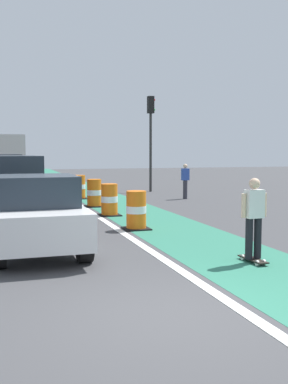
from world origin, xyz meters
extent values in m
plane|color=#424244|center=(0.00, 0.00, 0.00)|extent=(100.00, 100.00, 0.00)
cube|color=#2D755B|center=(2.40, 12.00, 0.00)|extent=(2.50, 80.00, 0.01)
cube|color=silver|center=(0.90, 12.00, 0.01)|extent=(0.20, 80.00, 0.01)
cube|color=black|center=(2.52, 2.33, 0.07)|extent=(0.26, 0.81, 0.02)
cylinder|color=silver|center=(2.43, 2.58, 0.06)|extent=(0.05, 0.11, 0.11)
cylinder|color=silver|center=(2.59, 2.59, 0.06)|extent=(0.05, 0.11, 0.11)
cylinder|color=silver|center=(2.46, 2.06, 0.06)|extent=(0.05, 0.11, 0.11)
cylinder|color=silver|center=(2.61, 2.07, 0.06)|extent=(0.05, 0.11, 0.11)
cylinder|color=black|center=(2.42, 2.32, 0.49)|extent=(0.15, 0.15, 0.82)
cylinder|color=black|center=(2.62, 2.33, 0.49)|extent=(0.15, 0.15, 0.82)
cube|color=white|center=(2.52, 2.33, 1.18)|extent=(0.37, 0.24, 0.56)
cylinder|color=beige|center=(2.28, 2.31, 1.15)|extent=(0.09, 0.09, 0.48)
cylinder|color=beige|center=(2.76, 2.34, 1.15)|extent=(0.09, 0.09, 0.48)
sphere|color=beige|center=(2.52, 2.33, 1.58)|extent=(0.22, 0.22, 0.22)
cube|color=silver|center=(-1.51, 4.61, 0.70)|extent=(1.87, 4.11, 0.72)
cube|color=#232D38|center=(-1.51, 4.36, 1.38)|extent=(1.63, 1.73, 0.64)
cylinder|color=black|center=(-0.70, 5.89, 0.34)|extent=(0.29, 0.68, 0.68)
cylinder|color=black|center=(-0.68, 3.35, 0.34)|extent=(0.29, 0.68, 0.68)
cube|color=black|center=(-1.67, 11.66, 0.79)|extent=(2.09, 4.69, 0.90)
cube|color=#232D38|center=(-1.67, 11.66, 1.64)|extent=(1.77, 2.94, 0.80)
cylinder|color=black|center=(-0.93, 13.13, 0.34)|extent=(0.32, 0.69, 0.68)
cylinder|color=black|center=(-0.77, 10.28, 0.34)|extent=(0.32, 0.69, 0.68)
cube|color=maroon|center=(-2.03, 18.09, 0.79)|extent=(1.96, 4.65, 0.90)
cube|color=#232D38|center=(-2.03, 18.09, 1.64)|extent=(1.69, 2.89, 0.80)
cylinder|color=black|center=(-1.24, 19.54, 0.34)|extent=(0.30, 0.69, 0.68)
cylinder|color=black|center=(-1.17, 16.69, 0.34)|extent=(0.30, 0.69, 0.68)
cylinder|color=orange|center=(1.42, 6.82, 0.25)|extent=(0.56, 0.56, 0.42)
cylinder|color=white|center=(1.42, 6.82, 0.57)|extent=(0.57, 0.57, 0.21)
cylinder|color=orange|center=(1.42, 6.82, 0.88)|extent=(0.56, 0.56, 0.42)
cube|color=black|center=(1.42, 6.82, 0.02)|extent=(0.73, 0.73, 0.04)
cylinder|color=orange|center=(1.34, 9.78, 0.25)|extent=(0.56, 0.56, 0.42)
cylinder|color=white|center=(1.34, 9.78, 0.57)|extent=(0.57, 0.57, 0.21)
cylinder|color=orange|center=(1.34, 9.78, 0.88)|extent=(0.56, 0.56, 0.42)
cube|color=black|center=(1.34, 9.78, 0.02)|extent=(0.73, 0.73, 0.04)
cylinder|color=orange|center=(1.34, 12.44, 0.25)|extent=(0.56, 0.56, 0.42)
cylinder|color=white|center=(1.34, 12.44, 0.57)|extent=(0.57, 0.57, 0.21)
cylinder|color=orange|center=(1.34, 12.44, 0.88)|extent=(0.56, 0.56, 0.42)
cube|color=black|center=(1.34, 12.44, 0.02)|extent=(0.73, 0.73, 0.04)
cylinder|color=orange|center=(1.28, 15.64, 0.25)|extent=(0.56, 0.56, 0.42)
cylinder|color=white|center=(1.28, 15.64, 0.57)|extent=(0.57, 0.57, 0.21)
cylinder|color=orange|center=(1.28, 15.64, 0.88)|extent=(0.56, 0.56, 0.42)
cube|color=black|center=(1.28, 15.64, 0.02)|extent=(0.73, 0.73, 0.04)
cube|color=beige|center=(-1.60, 27.70, 1.98)|extent=(2.50, 5.68, 2.50)
cube|color=#19478C|center=(-1.46, 31.54, 1.53)|extent=(2.27, 1.98, 2.10)
cylinder|color=black|center=(-0.44, 31.31, 0.48)|extent=(0.33, 0.97, 0.96)
cylinder|color=black|center=(-0.63, 26.26, 0.48)|extent=(0.33, 0.97, 0.96)
cylinder|color=#2D2D2D|center=(5.60, 18.24, 2.10)|extent=(0.14, 0.14, 4.20)
cube|color=black|center=(5.60, 18.24, 4.65)|extent=(0.32, 0.32, 0.90)
sphere|color=red|center=(5.77, 18.24, 4.91)|extent=(0.16, 0.16, 0.16)
sphere|color=green|center=(5.77, 18.24, 4.39)|extent=(0.16, 0.16, 0.16)
cylinder|color=#33333D|center=(5.93, 14.15, 0.43)|extent=(0.20, 0.20, 0.86)
cube|color=#2D4CA5|center=(5.93, 14.15, 1.13)|extent=(0.34, 0.20, 0.54)
sphere|color=beige|center=(5.93, 14.15, 1.51)|extent=(0.20, 0.20, 0.20)
camera|label=1|loc=(-2.30, -5.80, 2.23)|focal=43.93mm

